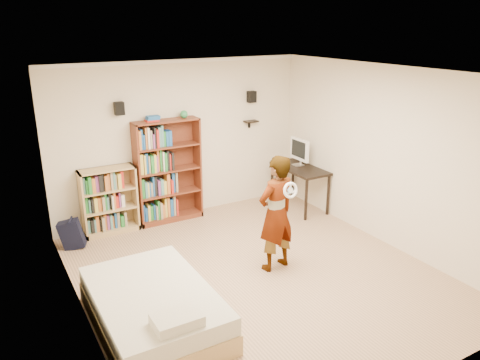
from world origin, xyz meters
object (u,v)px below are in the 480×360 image
object	(u,v)px
tall_bookshelf	(168,171)
computer_desk	(299,188)
daybed	(153,303)
low_bookshelf	(109,201)
person	(276,213)

from	to	relation	value
tall_bookshelf	computer_desk	size ratio (longest dim) A/B	1.54
computer_desk	daybed	distance (m)	4.11
low_bookshelf	computer_desk	world-z (taller)	low_bookshelf
low_bookshelf	person	distance (m)	2.85
low_bookshelf	person	bearing A→B (deg)	-54.03
tall_bookshelf	daybed	world-z (taller)	tall_bookshelf
tall_bookshelf	person	distance (m)	2.39
tall_bookshelf	daybed	distance (m)	3.07
tall_bookshelf	person	size ratio (longest dim) A/B	1.08
low_bookshelf	daybed	bearing A→B (deg)	-95.44
low_bookshelf	daybed	xyz separation A→B (m)	(-0.26, -2.72, -0.26)
tall_bookshelf	computer_desk	distance (m)	2.41
daybed	person	distance (m)	2.04
tall_bookshelf	daybed	xyz separation A→B (m)	(-1.29, -2.72, -0.60)
low_bookshelf	computer_desk	bearing A→B (deg)	-11.31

